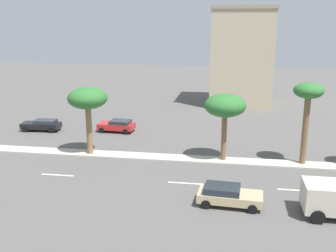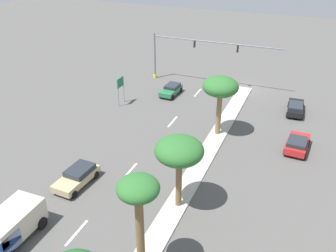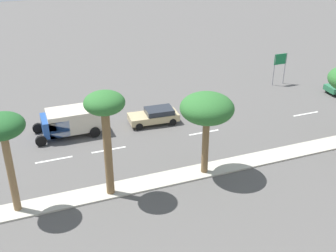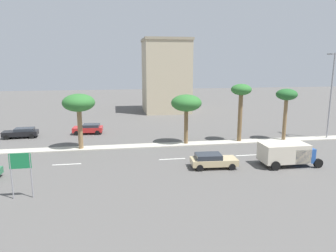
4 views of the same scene
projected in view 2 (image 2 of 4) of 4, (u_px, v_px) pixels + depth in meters
The scene contains 15 objects.
ground_plane at pixel (171, 215), 29.24m from camera, with size 160.00×160.00×0.00m, color #565451.
lane_stripe_mid at pixel (198, 93), 50.72m from camera, with size 0.20×2.80×0.01m, color silver.
lane_stripe_center at pixel (173, 122), 43.18m from camera, with size 0.20×2.80×0.01m, color silver.
lane_stripe_left at pixel (130, 171), 34.43m from camera, with size 0.20×2.80×0.01m, color silver.
lane_stripe_front at pixel (77, 233), 27.52m from camera, with size 0.20×2.80×0.01m, color silver.
traffic_signal_gantry at pixel (186, 52), 52.09m from camera, with size 18.08×0.53×6.62m.
directional_road_sign at pixel (121, 85), 46.29m from camera, with size 0.10×1.55×3.50m.
palm_tree_center at pixel (220, 88), 38.14m from camera, with size 3.68×3.68×6.37m.
palm_tree_near at pixel (179, 152), 27.87m from camera, with size 3.71×3.71×6.05m.
palm_tree_outboard at pixel (138, 196), 21.63m from camera, with size 2.54×2.54×7.24m.
sedan_tan_center at pixel (77, 176), 32.46m from camera, with size 2.30×4.53×1.38m.
sedan_red_mid at pixel (297, 144), 37.33m from camera, with size 2.33×4.20×1.37m.
sedan_black_trailing at pixel (296, 108), 44.83m from camera, with size 2.06×4.50×1.32m.
sedan_green_left at pixel (171, 90), 49.84m from camera, with size 2.07×4.02×1.29m.
box_truck at pixel (8, 227), 26.24m from camera, with size 2.74×5.67×2.23m.
Camera 2 is at (-8.33, 48.97, 19.80)m, focal length 40.30 mm.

